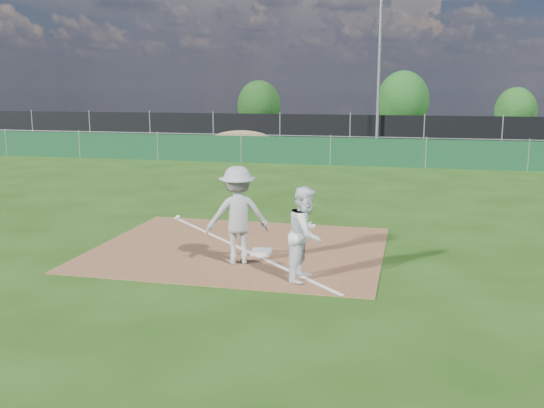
{
  "coord_description": "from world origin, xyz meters",
  "views": [
    {
      "loc": [
        3.51,
        -10.92,
        3.41
      ],
      "look_at": [
        0.7,
        1.0,
        1.0
      ],
      "focal_mm": 40.0,
      "sensor_mm": 36.0,
      "label": 1
    }
  ],
  "objects_px": {
    "first_base": "(261,252)",
    "car_mid": "(339,128)",
    "light_pole": "(379,74)",
    "tree_mid": "(403,101)",
    "car_left": "(241,127)",
    "tree_right": "(515,111)",
    "car_right": "(454,131)",
    "tree_left": "(259,105)",
    "runner": "(306,234)",
    "play_at_first": "(238,215)"
  },
  "relations": [
    {
      "from": "tree_left",
      "to": "car_left",
      "type": "bearing_deg",
      "value": -89.18
    },
    {
      "from": "play_at_first",
      "to": "car_mid",
      "type": "distance_m",
      "value": 27.33
    },
    {
      "from": "car_mid",
      "to": "car_right",
      "type": "height_order",
      "value": "car_mid"
    },
    {
      "from": "light_pole",
      "to": "car_left",
      "type": "height_order",
      "value": "light_pole"
    },
    {
      "from": "first_base",
      "to": "play_at_first",
      "type": "bearing_deg",
      "value": -112.7
    },
    {
      "from": "first_base",
      "to": "light_pole",
      "type": "bearing_deg",
      "value": 87.57
    },
    {
      "from": "car_right",
      "to": "tree_right",
      "type": "bearing_deg",
      "value": -26.82
    },
    {
      "from": "light_pole",
      "to": "tree_left",
      "type": "relative_size",
      "value": 2.12
    },
    {
      "from": "play_at_first",
      "to": "runner",
      "type": "distance_m",
      "value": 1.6
    },
    {
      "from": "first_base",
      "to": "car_mid",
      "type": "bearing_deg",
      "value": 93.61
    },
    {
      "from": "tree_left",
      "to": "tree_mid",
      "type": "height_order",
      "value": "tree_mid"
    },
    {
      "from": "runner",
      "to": "car_right",
      "type": "relative_size",
      "value": 0.4
    },
    {
      "from": "runner",
      "to": "tree_left",
      "type": "height_order",
      "value": "tree_left"
    },
    {
      "from": "tree_right",
      "to": "light_pole",
      "type": "bearing_deg",
      "value": -128.91
    },
    {
      "from": "tree_left",
      "to": "tree_right",
      "type": "height_order",
      "value": "tree_left"
    },
    {
      "from": "runner",
      "to": "car_left",
      "type": "distance_m",
      "value": 29.73
    },
    {
      "from": "play_at_first",
      "to": "tree_right",
      "type": "bearing_deg",
      "value": 73.57
    },
    {
      "from": "light_pole",
      "to": "tree_mid",
      "type": "distance_m",
      "value": 12.39
    },
    {
      "from": "tree_left",
      "to": "car_right",
      "type": "bearing_deg",
      "value": -18.52
    },
    {
      "from": "car_right",
      "to": "tree_left",
      "type": "xyz_separation_m",
      "value": [
        -13.59,
        4.55,
        1.32
      ]
    },
    {
      "from": "runner",
      "to": "car_mid",
      "type": "distance_m",
      "value": 28.12
    },
    {
      "from": "play_at_first",
      "to": "car_right",
      "type": "distance_m",
      "value": 28.69
    },
    {
      "from": "play_at_first",
      "to": "car_left",
      "type": "relative_size",
      "value": 0.46
    },
    {
      "from": "car_left",
      "to": "tree_right",
      "type": "height_order",
      "value": "tree_right"
    },
    {
      "from": "play_at_first",
      "to": "tree_mid",
      "type": "height_order",
      "value": "tree_mid"
    },
    {
      "from": "car_left",
      "to": "tree_left",
      "type": "height_order",
      "value": "tree_left"
    },
    {
      "from": "light_pole",
      "to": "runner",
      "type": "relative_size",
      "value": 4.74
    },
    {
      "from": "first_base",
      "to": "car_left",
      "type": "xyz_separation_m",
      "value": [
        -8.2,
        26.84,
        0.65
      ]
    },
    {
      "from": "car_left",
      "to": "car_right",
      "type": "height_order",
      "value": "car_left"
    },
    {
      "from": "car_left",
      "to": "car_right",
      "type": "relative_size",
      "value": 0.98
    },
    {
      "from": "first_base",
      "to": "car_mid",
      "type": "relative_size",
      "value": 0.09
    },
    {
      "from": "light_pole",
      "to": "tree_left",
      "type": "bearing_deg",
      "value": 132.79
    },
    {
      "from": "tree_mid",
      "to": "car_mid",
      "type": "bearing_deg",
      "value": -115.64
    },
    {
      "from": "light_pole",
      "to": "first_base",
      "type": "xyz_separation_m",
      "value": [
        -0.94,
        -22.05,
        -3.94
      ]
    },
    {
      "from": "light_pole",
      "to": "car_right",
      "type": "height_order",
      "value": "light_pole"
    },
    {
      "from": "light_pole",
      "to": "runner",
      "type": "distance_m",
      "value": 23.64
    },
    {
      "from": "light_pole",
      "to": "play_at_first",
      "type": "relative_size",
      "value": 4.23
    },
    {
      "from": "car_mid",
      "to": "tree_mid",
      "type": "height_order",
      "value": "tree_mid"
    },
    {
      "from": "first_base",
      "to": "car_left",
      "type": "bearing_deg",
      "value": 106.98
    },
    {
      "from": "play_at_first",
      "to": "car_mid",
      "type": "height_order",
      "value": "play_at_first"
    },
    {
      "from": "first_base",
      "to": "runner",
      "type": "bearing_deg",
      "value": -50.04
    },
    {
      "from": "tree_mid",
      "to": "runner",
      "type": "bearing_deg",
      "value": -91.37
    },
    {
      "from": "first_base",
      "to": "car_left",
      "type": "relative_size",
      "value": 0.09
    },
    {
      "from": "play_at_first",
      "to": "tree_left",
      "type": "xyz_separation_m",
      "value": [
        -7.98,
        32.69,
        0.98
      ]
    },
    {
      "from": "light_pole",
      "to": "runner",
      "type": "height_order",
      "value": "light_pole"
    },
    {
      "from": "runner",
      "to": "tree_right",
      "type": "xyz_separation_m",
      "value": [
        8.41,
        34.12,
        0.85
      ]
    },
    {
      "from": "runner",
      "to": "car_mid",
      "type": "relative_size",
      "value": 0.37
    },
    {
      "from": "light_pole",
      "to": "car_mid",
      "type": "relative_size",
      "value": 1.76
    },
    {
      "from": "tree_mid",
      "to": "tree_left",
      "type": "bearing_deg",
      "value": -167.49
    },
    {
      "from": "car_left",
      "to": "tree_mid",
      "type": "height_order",
      "value": "tree_mid"
    }
  ]
}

